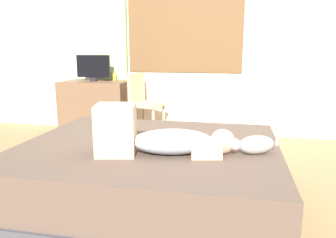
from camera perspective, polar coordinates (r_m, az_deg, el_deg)
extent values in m
plane|color=olive|center=(2.57, -1.70, -14.84)|extent=(16.00, 16.00, 0.00)
cube|color=beige|center=(4.58, 5.24, 15.67)|extent=(6.40, 0.12, 2.90)
cube|color=brown|center=(4.53, 2.88, 14.48)|extent=(1.57, 0.02, 0.99)
cube|color=white|center=(4.52, 2.87, 14.48)|extent=(1.49, 0.02, 0.91)
cube|color=#38383D|center=(2.62, -3.12, -12.60)|extent=(1.97, 1.67, 0.14)
cube|color=#4C3D33|center=(2.53, -3.18, -7.80)|extent=(1.91, 1.62, 0.33)
ellipsoid|color=#8C939E|center=(2.21, 0.78, -3.99)|extent=(0.60, 0.37, 0.17)
sphere|color=tan|center=(2.24, 9.53, -3.92)|extent=(0.17, 0.17, 0.17)
cube|color=tan|center=(2.21, -9.11, -1.83)|extent=(0.30, 0.29, 0.34)
cube|color=tan|center=(2.24, 6.45, -5.06)|extent=(0.25, 0.32, 0.08)
ellipsoid|color=gray|center=(2.29, 15.21, -4.38)|extent=(0.28, 0.21, 0.13)
sphere|color=gray|center=(2.22, 11.65, -4.43)|extent=(0.08, 0.08, 0.08)
cylinder|color=gray|center=(2.34, 18.58, -2.56)|extent=(0.03, 0.03, 0.16)
cube|color=brown|center=(4.61, -12.38, 1.93)|extent=(0.90, 0.56, 0.74)
cylinder|color=black|center=(4.57, -12.89, 6.82)|extent=(0.10, 0.10, 0.05)
cube|color=black|center=(4.56, -12.99, 9.01)|extent=(0.48, 0.05, 0.30)
cylinder|color=gold|center=(4.65, -9.45, 7.36)|extent=(0.06, 0.06, 0.10)
cylinder|color=tan|center=(4.35, -0.76, -0.39)|extent=(0.04, 0.04, 0.44)
cylinder|color=tan|center=(4.09, -2.59, -1.24)|extent=(0.04, 0.04, 0.44)
cylinder|color=tan|center=(4.49, -4.27, -0.04)|extent=(0.04, 0.04, 0.44)
cylinder|color=tan|center=(4.23, -6.26, -0.83)|extent=(0.04, 0.04, 0.44)
cube|color=tan|center=(4.24, -3.51, 2.55)|extent=(0.45, 0.45, 0.04)
cube|color=tan|center=(4.29, -5.56, 5.47)|extent=(0.12, 0.38, 0.38)
cube|color=#ADCC75|center=(4.74, -9.85, 12.74)|extent=(0.44, 0.06, 2.46)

